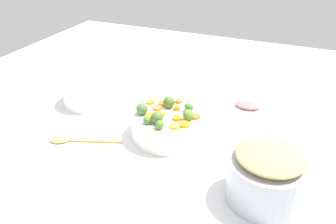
{
  "coord_description": "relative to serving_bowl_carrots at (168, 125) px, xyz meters",
  "views": [
    {
      "loc": [
        -0.96,
        -0.38,
        0.71
      ],
      "look_at": [
        -0.02,
        0.02,
        0.12
      ],
      "focal_mm": 36.05,
      "sensor_mm": 36.0,
      "label": 1
    }
  ],
  "objects": [
    {
      "name": "brussels_sprout_5",
      "position": [
        0.05,
        0.02,
        0.07
      ],
      "size": [
        0.04,
        0.04,
        0.04
      ],
      "primitive_type": "sphere",
      "color": "#4C6F28",
      "rests_on": "serving_bowl_carrots"
    },
    {
      "name": "casserole_dish",
      "position": [
        0.1,
        0.41,
        0.01
      ],
      "size": [
        0.2,
        0.2,
        0.1
      ],
      "primitive_type": "cylinder",
      "color": "white",
      "rests_on": "tabletop"
    },
    {
      "name": "wooden_spoon",
      "position": [
        -0.17,
        0.31,
        -0.04
      ],
      "size": [
        0.12,
        0.26,
        0.01
      ],
      "color": "tan",
      "rests_on": "tabletop"
    },
    {
      "name": "brussels_sprout_2",
      "position": [
        0.05,
        -0.06,
        0.06
      ],
      "size": [
        0.03,
        0.03,
        0.03
      ],
      "primitive_type": "sphere",
      "color": "#497F31",
      "rests_on": "serving_bowl_carrots"
    },
    {
      "name": "carrot_slice_6",
      "position": [
        -0.07,
        -0.05,
        0.05
      ],
      "size": [
        0.05,
        0.05,
        0.01
      ],
      "primitive_type": "cylinder",
      "rotation": [
        0.0,
        0.0,
        0.93
      ],
      "color": "orange",
      "rests_on": "serving_bowl_carrots"
    },
    {
      "name": "tabletop",
      "position": [
        0.02,
        -0.02,
        -0.05
      ],
      "size": [
        2.4,
        2.4,
        0.02
      ],
      "primitive_type": "cube",
      "color": "silver",
      "rests_on": "ground"
    },
    {
      "name": "carrot_slice_2",
      "position": [
        -0.04,
        0.05,
        0.05
      ],
      "size": [
        0.04,
        0.04,
        0.01
      ],
      "primitive_type": "cylinder",
      "rotation": [
        0.0,
        0.0,
        6.04
      ],
      "color": "orange",
      "rests_on": "serving_bowl_carrots"
    },
    {
      "name": "brussels_sprout_4",
      "position": [
        -0.07,
        0.01,
        0.06
      ],
      "size": [
        0.04,
        0.04,
        0.04
      ],
      "primitive_type": "sphere",
      "color": "#4C6E30",
      "rests_on": "serving_bowl_carrots"
    },
    {
      "name": "carrot_slice_10",
      "position": [
        0.02,
        -0.1,
        0.05
      ],
      "size": [
        0.05,
        0.05,
        0.01
      ],
      "primitive_type": "cylinder",
      "rotation": [
        0.0,
        0.0,
        3.9
      ],
      "color": "orange",
      "rests_on": "serving_bowl_carrots"
    },
    {
      "name": "brussels_sprout_6",
      "position": [
        -0.0,
        -0.08,
        0.06
      ],
      "size": [
        0.04,
        0.04,
        0.04
      ],
      "primitive_type": "sphere",
      "color": "#5B8728",
      "rests_on": "serving_bowl_carrots"
    },
    {
      "name": "brussels_sprout_0",
      "position": [
        -0.08,
        0.04,
        0.06
      ],
      "size": [
        0.03,
        0.03,
        0.03
      ],
      "primitive_type": "sphere",
      "color": "#4F7932",
      "rests_on": "serving_bowl_carrots"
    },
    {
      "name": "ham_plate",
      "position": [
        0.31,
        -0.22,
        -0.04
      ],
      "size": [
        0.21,
        0.21,
        0.01
      ],
      "primitive_type": "cylinder",
      "color": "white",
      "rests_on": "tabletop"
    },
    {
      "name": "carrot_slice_9",
      "position": [
        0.05,
        -0.01,
        0.05
      ],
      "size": [
        0.03,
        0.03,
        0.01
      ],
      "primitive_type": "cylinder",
      "rotation": [
        0.0,
        0.0,
        3.6
      ],
      "color": "orange",
      "rests_on": "serving_bowl_carrots"
    },
    {
      "name": "dish_towel",
      "position": [
        -0.42,
        0.01,
        -0.04
      ],
      "size": [
        0.19,
        0.18,
        0.01
      ],
      "primitive_type": "cube",
      "rotation": [
        0.0,
        0.0,
        0.48
      ],
      "color": "#C4AB91",
      "rests_on": "tabletop"
    },
    {
      "name": "serving_bowl_carrots",
      "position": [
        0.0,
        0.0,
        0.0
      ],
      "size": [
        0.26,
        0.26,
        0.09
      ],
      "primitive_type": "cylinder",
      "color": "white",
      "rests_on": "tabletop"
    },
    {
      "name": "metal_pot",
      "position": [
        -0.19,
        -0.37,
        0.02
      ],
      "size": [
        0.21,
        0.21,
        0.13
      ],
      "primitive_type": "cylinder",
      "color": "#B2B6C1",
      "rests_on": "tabletop"
    },
    {
      "name": "carrot_slice_4",
      "position": [
        0.05,
        0.09,
        0.05
      ],
      "size": [
        0.05,
        0.05,
        0.01
      ],
      "primitive_type": "cylinder",
      "rotation": [
        0.0,
        0.0,
        3.79
      ],
      "color": "orange",
      "rests_on": "serving_bowl_carrots"
    },
    {
      "name": "carrot_slice_7",
      "position": [
        0.1,
        -0.0,
        0.05
      ],
      "size": [
        0.04,
        0.04,
        0.01
      ],
      "primitive_type": "cylinder",
      "rotation": [
        0.0,
        0.0,
        3.56
      ],
      "color": "orange",
      "rests_on": "serving_bowl_carrots"
    },
    {
      "name": "brussels_sprout_1",
      "position": [
        -0.03,
        0.09,
        0.06
      ],
      "size": [
        0.04,
        0.04,
        0.04
      ],
      "primitive_type": "sphere",
      "color": "#45773D",
      "rests_on": "serving_bowl_carrots"
    },
    {
      "name": "stuffing_mound",
      "position": [
        -0.19,
        -0.37,
        0.1
      ],
      "size": [
        0.19,
        0.19,
        0.04
      ],
      "primitive_type": "ellipsoid",
      "color": "tan",
      "rests_on": "metal_pot"
    },
    {
      "name": "brussels_sprout_3",
      "position": [
        -0.1,
        -0.01,
        0.06
      ],
      "size": [
        0.03,
        0.03,
        0.03
      ],
      "primitive_type": "sphere",
      "color": "#547831",
      "rests_on": "serving_bowl_carrots"
    },
    {
      "name": "carrot_slice_1",
      "position": [
        0.06,
        0.05,
        0.05
      ],
      "size": [
        0.04,
        0.04,
        0.01
      ],
      "primitive_type": "cylinder",
      "rotation": [
        0.0,
        0.0,
        1.79
      ],
      "color": "orange",
      "rests_on": "serving_bowl_carrots"
    },
    {
      "name": "carrot_slice_8",
      "position": [
        -0.02,
        -0.04,
        0.05
      ],
      "size": [
        0.04,
        0.04,
        0.01
      ],
      "primitive_type": "cylinder",
      "rotation": [
        0.0,
        0.0,
        4.93
      ],
      "color": "orange",
      "rests_on": "serving_bowl_carrots"
    },
    {
      "name": "ham_slice_main",
      "position": [
        0.3,
        -0.23,
        -0.02
      ],
      "size": [
        0.07,
        0.11,
        0.02
      ],
      "primitive_type": "ellipsoid",
      "rotation": [
        0.0,
        0.0,
        1.59
      ],
      "color": "#CC6B6F",
      "rests_on": "ham_plate"
    },
    {
      "name": "carrot_slice_0",
      "position": [
        -0.01,
        0.02,
        0.05
      ],
      "size": [
        0.02,
        0.02,
        0.01
      ],
      "primitive_type": "cylinder",
      "rotation": [
        0.0,
        0.0,
        4.69
      ],
      "color": "orange",
      "rests_on": "serving_bowl_carrots"
    },
    {
      "name": "carrot_slice_3",
      "position": [
        0.02,
        0.05,
        0.05
      ],
      "size": [
        0.04,
        0.04,
        0.01
      ],
      "primitive_type": "cylinder",
      "rotation": [
        0.0,
        0.0,
        5.37
      ],
      "color": "orange",
      "rests_on": "serving_bowl_carrots"
    },
    {
      "name": "carrot_slice_5",
      "position": [
        -0.05,
        -0.08,
        0.05
      ],
      "size": [
        0.05,
        0.05,
        0.01
      ],
      "primitive_type": "cylinder",
      "rotation": [
        0.0,
        0.0,
        5.57
      ],
      "color": "orange",
      "rests_on": "serving_bowl_carrots"
    }
  ]
}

